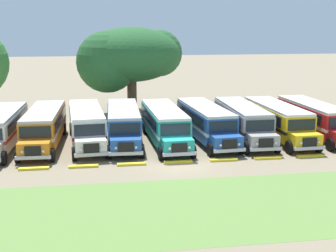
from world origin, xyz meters
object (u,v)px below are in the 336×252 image
Objects in this scene: parked_bus_slot_0 at (1,128)px; parked_bus_slot_7 at (278,120)px; parked_bus_slot_1 at (44,126)px; parked_bus_slot_3 at (124,123)px; parked_bus_slot_4 at (165,123)px; broad_shade_tree at (129,56)px; parked_bus_slot_5 at (206,121)px; parked_bus_slot_2 at (87,124)px; parked_bus_slot_6 at (243,120)px; parked_bus_slot_8 at (314,118)px.

parked_bus_slot_0 and parked_bus_slot_7 have the same top height.
parked_bus_slot_1 is 1.00× the size of parked_bus_slot_3.
parked_bus_slot_0 is at bearing -93.74° from parked_bus_slot_4.
parked_bus_slot_5 is at bearing -66.74° from broad_shade_tree.
parked_bus_slot_2 is at bearing -94.52° from parked_bus_slot_7.
parked_bus_slot_4 is at bearing 87.83° from parked_bus_slot_1.
parked_bus_slot_2 is 0.96× the size of broad_shade_tree.
parked_bus_slot_1 and parked_bus_slot_6 have the same top height.
parked_bus_slot_4 is 3.55m from parked_bus_slot_5.
parked_bus_slot_3 is 13.03m from parked_bus_slot_7.
parked_bus_slot_0 is 17.41m from broad_shade_tree.
parked_bus_slot_2 is 9.83m from parked_bus_slot_5.
parked_bus_slot_5 is 1.01× the size of parked_bus_slot_8.
parked_bus_slot_6 is at bearing 85.32° from parked_bus_slot_5.
parked_bus_slot_4 and parked_bus_slot_6 have the same top height.
parked_bus_slot_2 and parked_bus_slot_8 have the same top height.
broad_shade_tree is (10.96, 12.71, 4.62)m from parked_bus_slot_0.
parked_bus_slot_7 is (19.35, -0.58, 0.00)m from parked_bus_slot_1.
parked_bus_slot_0 is 16.42m from parked_bus_slot_5.
parked_bus_slot_0 is 9.60m from parked_bus_slot_3.
parked_bus_slot_1 is at bearing -90.70° from parked_bus_slot_6.
parked_bus_slot_1 and parked_bus_slot_2 have the same top height.
parked_bus_slot_1 is at bearing -92.29° from parked_bus_slot_2.
parked_bus_slot_3 and parked_bus_slot_7 have the same top height.
parked_bus_slot_1 and parked_bus_slot_5 have the same top height.
broad_shade_tree is (7.71, 12.41, 4.62)m from parked_bus_slot_1.
parked_bus_slot_6 is (3.18, -0.02, 0.00)m from parked_bus_slot_5.
parked_bus_slot_4 and parked_bus_slot_8 have the same top height.
broad_shade_tree is at bearing 156.25° from parked_bus_slot_2.
parked_bus_slot_6 is at bearing -55.83° from broad_shade_tree.
parked_bus_slot_4 is 1.00× the size of parked_bus_slot_6.
parked_bus_slot_4 is 14.00m from broad_shade_tree.
parked_bus_slot_5 is 9.60m from parked_bus_slot_8.
parked_bus_slot_8 is 0.95× the size of broad_shade_tree.
parked_bus_slot_0 is 1.00× the size of parked_bus_slot_8.
parked_bus_slot_8 is at bearing 84.46° from parked_bus_slot_2.
parked_bus_slot_2 is 1.01× the size of parked_bus_slot_7.
broad_shade_tree is (4.36, 12.30, 4.62)m from parked_bus_slot_2.
parked_bus_slot_4 is 0.99× the size of parked_bus_slot_5.
broad_shade_tree is at bearing 175.42° from parked_bus_slot_3.
parked_bus_slot_5 is 1.01× the size of parked_bus_slot_6.
broad_shade_tree is (-15.06, 12.74, 4.62)m from parked_bus_slot_8.
parked_bus_slot_4 is at bearing -91.54° from parked_bus_slot_7.
parked_bus_slot_6 is at bearing 83.85° from parked_bus_slot_2.
broad_shade_tree reaches higher than parked_bus_slot_1.
parked_bus_slot_6 is (6.71, 0.34, 0.00)m from parked_bus_slot_4.
parked_bus_slot_2 and parked_bus_slot_7 have the same top height.
parked_bus_slot_3 and parked_bus_slot_5 have the same top height.
parked_bus_slot_4 is 13.13m from parked_bus_slot_8.
parked_bus_slot_0 is 1.00× the size of parked_bus_slot_4.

